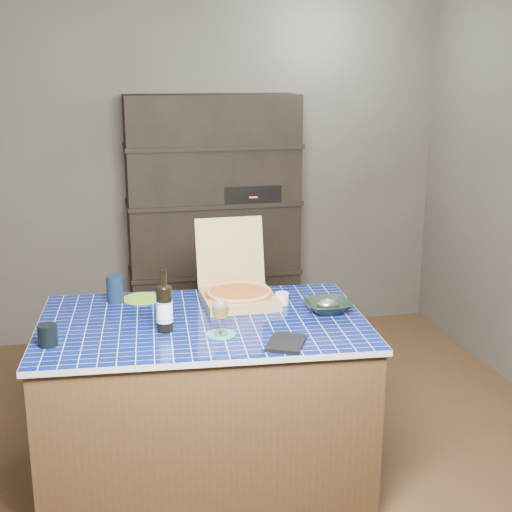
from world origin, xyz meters
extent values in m
plane|color=#4E3921|center=(0.00, 0.00, 0.00)|extent=(3.50, 3.50, 0.00)
plane|color=#535048|center=(0.00, 1.75, 1.25)|extent=(3.50, 0.00, 3.50)
plane|color=#535048|center=(0.00, -1.75, 1.25)|extent=(3.50, 0.00, 3.50)
cube|color=black|center=(0.00, 1.53, 0.90)|extent=(1.20, 0.40, 1.80)
cube|color=black|center=(0.25, 1.48, 1.12)|extent=(0.40, 0.32, 0.12)
cube|color=#472C1C|center=(-0.35, -0.30, 0.40)|extent=(1.55, 1.03, 0.81)
cube|color=#05144F|center=(-0.35, -0.30, 0.82)|extent=(1.59, 1.07, 0.03)
cube|color=#9B8050|center=(-0.14, -0.09, 0.85)|extent=(0.36, 0.36, 0.04)
cube|color=#9B8050|center=(-0.14, 0.12, 1.05)|extent=(0.36, 0.09, 0.35)
cylinder|color=#B3794A|center=(-0.14, -0.09, 0.88)|extent=(0.33, 0.33, 0.01)
cylinder|color=maroon|center=(-0.14, -0.09, 0.89)|extent=(0.29, 0.29, 0.01)
torus|color=#B3794A|center=(-0.14, -0.09, 0.89)|extent=(0.33, 0.33, 0.02)
cylinder|color=black|center=(-0.54, -0.40, 0.93)|extent=(0.07, 0.07, 0.20)
ellipsoid|color=black|center=(-0.54, -0.40, 1.03)|extent=(0.07, 0.07, 0.04)
cylinder|color=black|center=(-0.54, -0.40, 1.08)|extent=(0.03, 0.03, 0.08)
cylinder|color=silver|center=(-0.54, -0.40, 0.92)|extent=(0.07, 0.07, 0.09)
cylinder|color=#3FA1D8|center=(-0.54, -0.40, 0.90)|extent=(0.08, 0.08, 0.01)
cylinder|color=#3FA1D8|center=(-0.54, -0.40, 0.97)|extent=(0.08, 0.08, 0.01)
cylinder|color=#1A877B|center=(-0.30, -0.51, 0.84)|extent=(0.13, 0.13, 0.01)
cylinder|color=white|center=(-0.30, -0.51, 0.84)|extent=(0.06, 0.06, 0.00)
cylinder|color=white|center=(-0.30, -0.51, 0.88)|extent=(0.01, 0.01, 0.07)
ellipsoid|color=white|center=(-0.30, -0.51, 0.95)|extent=(0.07, 0.07, 0.10)
cylinder|color=gold|center=(-0.30, -0.51, 0.95)|extent=(0.06, 0.06, 0.05)
cylinder|color=white|center=(-0.30, -0.51, 0.97)|extent=(0.06, 0.06, 0.02)
cylinder|color=black|center=(-1.04, -0.47, 0.88)|extent=(0.08, 0.08, 0.09)
cube|color=black|center=(-0.05, -0.68, 0.84)|extent=(0.22, 0.25, 0.02)
imported|color=black|center=(0.26, -0.31, 0.86)|extent=(0.22, 0.22, 0.05)
ellipsoid|color=#ABACB6|center=(0.26, -0.31, 0.87)|extent=(0.11, 0.09, 0.05)
cylinder|color=silver|center=(0.07, -0.15, 0.86)|extent=(0.07, 0.07, 0.06)
cylinder|color=black|center=(-0.74, 0.06, 0.90)|extent=(0.09, 0.09, 0.14)
cylinder|color=#77A723|center=(-0.61, 0.08, 0.84)|extent=(0.20, 0.20, 0.01)
camera|label=1|loc=(-0.80, -3.42, 1.98)|focal=50.00mm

